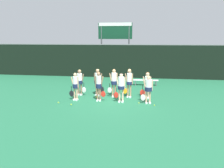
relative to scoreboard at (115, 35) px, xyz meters
The scene contains 21 objects.
ground_plane 9.19m from the scoreboard, 84.01° to the right, with size 140.00×140.00×0.00m, color #216642.
fence_windscreen 2.65m from the scoreboard, 46.21° to the right, with size 60.00×0.08×3.12m.
scoreboard is the anchor object (origin of this frame).
bench_courtside 6.15m from the scoreboard, 54.08° to the right, with size 1.96×0.40×0.45m.
player_0 9.40m from the scoreboard, 98.18° to the right, with size 0.62×0.33×1.68m.
player_1 9.25m from the scoreboard, 88.95° to the right, with size 0.62×0.34×1.75m.
player_2 9.44m from the scoreboard, 80.44° to the right, with size 0.67×0.40×1.73m.
player_3 9.83m from the scoreboard, 70.98° to the right, with size 0.67×0.41×1.62m.
player_4 8.29m from the scoreboard, 99.90° to the right, with size 0.65×0.39×1.69m.
player_5 8.13m from the scoreboard, 91.14° to the right, with size 0.66×0.40×1.76m.
player_6 8.33m from the scoreboard, 83.20° to the right, with size 0.62×0.36×1.80m.
player_7 8.46m from the scoreboard, 76.27° to the right, with size 0.64×0.35×1.81m.
player_8 8.83m from the scoreboard, 68.81° to the right, with size 0.67×0.38×1.65m.
tennis_ball_0 10.12m from the scoreboard, 74.18° to the right, with size 0.07×0.07×0.07m, color #CCE033.
tennis_ball_1 10.64m from the scoreboard, 69.85° to the right, with size 0.07×0.07×0.07m, color #CCE033.
tennis_ball_2 8.91m from the scoreboard, 91.20° to the right, with size 0.07×0.07×0.07m, color #CCE033.
tennis_ball_3 9.04m from the scoreboard, 91.03° to the right, with size 0.07×0.07×0.07m, color #CCE033.
tennis_ball_4 8.46m from the scoreboard, 102.65° to the right, with size 0.07×0.07×0.07m, color #CCE033.
tennis_ball_5 8.08m from the scoreboard, 77.38° to the right, with size 0.06×0.06×0.06m, color #CCE033.
tennis_ball_6 10.64m from the scoreboard, 97.12° to the right, with size 0.07×0.07×0.07m, color #CCE033.
tennis_ball_7 10.53m from the scoreboard, 102.25° to the right, with size 0.07×0.07×0.07m, color #CCE033.
Camera 1 is at (1.84, -12.88, 3.75)m, focal length 35.00 mm.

